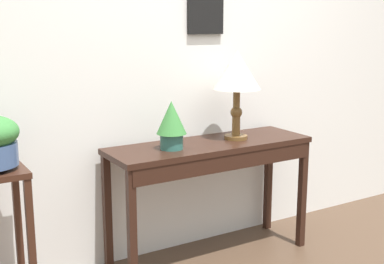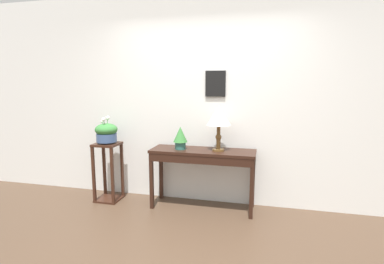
{
  "view_description": "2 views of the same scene",
  "coord_description": "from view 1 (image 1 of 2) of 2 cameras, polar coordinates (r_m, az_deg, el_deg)",
  "views": [
    {
      "loc": [
        -1.72,
        -1.43,
        1.53
      ],
      "look_at": [
        -0.1,
        1.26,
        0.85
      ],
      "focal_mm": 48.28,
      "sensor_mm": 36.0,
      "label": 1
    },
    {
      "loc": [
        0.78,
        -2.44,
        1.62
      ],
      "look_at": [
        -0.14,
        1.31,
        0.99
      ],
      "focal_mm": 28.1,
      "sensor_mm": 36.0,
      "label": 2
    }
  ],
  "objects": [
    {
      "name": "table_lamp",
      "position": [
        3.31,
        4.99,
        6.41
      ],
      "size": [
        0.3,
        0.3,
        0.57
      ],
      "color": "brown",
      "rests_on": "console_table"
    },
    {
      "name": "potted_plant_on_console",
      "position": [
        3.06,
        -2.29,
        1.04
      ],
      "size": [
        0.18,
        0.18,
        0.29
      ],
      "color": "#2D665B",
      "rests_on": "console_table"
    },
    {
      "name": "console_table",
      "position": [
        3.27,
        2.24,
        -3.04
      ],
      "size": [
        1.33,
        0.43,
        0.78
      ],
      "color": "black",
      "rests_on": "ground"
    },
    {
      "name": "back_wall_with_art",
      "position": [
        3.43,
        -0.99,
        9.97
      ],
      "size": [
        9.0,
        0.13,
        2.8
      ],
      "color": "silver",
      "rests_on": "ground"
    }
  ]
}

